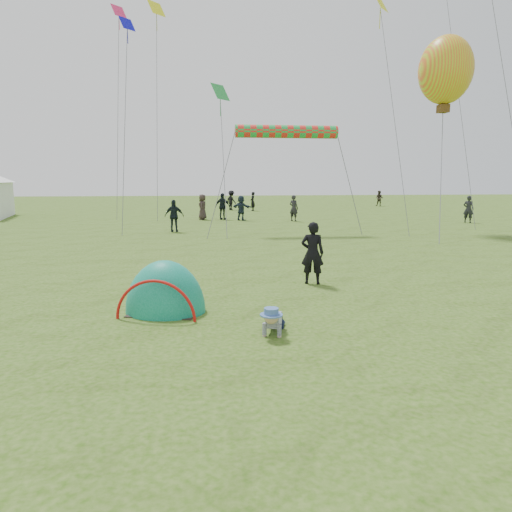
{
  "coord_description": "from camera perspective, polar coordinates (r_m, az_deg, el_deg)",
  "views": [
    {
      "loc": [
        -0.69,
        -7.38,
        2.74
      ],
      "look_at": [
        0.57,
        2.82,
        1.0
      ],
      "focal_mm": 32.0,
      "sensor_mm": 36.0,
      "label": 1
    }
  ],
  "objects": [
    {
      "name": "diamond_kite_2",
      "position": [
        29.27,
        15.31,
        28.25
      ],
      "size": [
        1.14,
        1.14,
        0.93
      ],
      "primitive_type": "plane",
      "rotation": [
        1.05,
        0.0,
        0.79
      ],
      "color": "yellow"
    },
    {
      "name": "standing_adult",
      "position": [
        12.04,
        7.07,
        0.37
      ],
      "size": [
        0.69,
        0.55,
        1.65
      ],
      "primitive_type": "imported",
      "rotation": [
        0.0,
        0.0,
        2.85
      ],
      "color": "black",
      "rests_on": "ground"
    },
    {
      "name": "crowd_person_12",
      "position": [
        31.91,
        25.02,
        5.32
      ],
      "size": [
        0.74,
        0.72,
        1.71
      ],
      "primitive_type": "imported",
      "rotation": [
        0.0,
        0.0,
        2.4
      ],
      "color": "black",
      "rests_on": "ground"
    },
    {
      "name": "crawling_toddler",
      "position": [
        8.18,
        2.16,
        -7.92
      ],
      "size": [
        0.71,
        0.85,
        0.55
      ],
      "primitive_type": null,
      "rotation": [
        0.0,
        0.0,
        -0.32
      ],
      "color": "black",
      "rests_on": "ground"
    },
    {
      "name": "diamond_kite_3",
      "position": [
        26.51,
        -4.49,
        19.77
      ],
      "size": [
        1.09,
        1.09,
        0.89
      ],
      "primitive_type": "plane",
      "rotation": [
        1.05,
        0.0,
        0.79
      ],
      "color": "green"
    },
    {
      "name": "crowd_person_2",
      "position": [
        31.31,
        -4.19,
        6.2
      ],
      "size": [
        1.14,
        0.86,
        1.8
      ],
      "primitive_type": "imported",
      "rotation": [
        0.0,
        0.0,
        2.68
      ],
      "color": "black",
      "rests_on": "ground"
    },
    {
      "name": "crowd_person_0",
      "position": [
        30.18,
        4.74,
        5.99
      ],
      "size": [
        0.73,
        0.73,
        1.71
      ],
      "primitive_type": "imported",
      "rotation": [
        0.0,
        0.0,
        2.38
      ],
      "color": "#242327",
      "rests_on": "ground"
    },
    {
      "name": "crowd_person_5",
      "position": [
        30.67,
        -1.87,
        6.02
      ],
      "size": [
        1.48,
        1.38,
        1.66
      ],
      "primitive_type": "imported",
      "rotation": [
        0.0,
        0.0,
        2.42
      ],
      "color": "#212E3F",
      "rests_on": "ground"
    },
    {
      "name": "balloon_kite",
      "position": [
        26.89,
        22.59,
        20.24
      ],
      "size": [
        2.71,
        2.71,
        3.79
      ],
      "primitive_type": null,
      "color": "#BAD11B"
    },
    {
      "name": "diamond_kite_4",
      "position": [
        29.39,
        -15.82,
        26.15
      ],
      "size": [
        0.88,
        0.88,
        0.72
      ],
      "primitive_type": "plane",
      "rotation": [
        1.05,
        0.0,
        0.79
      ],
      "color": "#0B0ABB"
    },
    {
      "name": "popup_tent",
      "position": [
        9.81,
        -11.21,
        -6.8
      ],
      "size": [
        1.97,
        1.76,
        2.17
      ],
      "primitive_type": "ellipsoid",
      "rotation": [
        0.0,
        0.0,
        -0.25
      ],
      "color": "#027550",
      "rests_on": "ground"
    },
    {
      "name": "crowd_person_9",
      "position": [
        40.98,
        -3.11,
        6.97
      ],
      "size": [
        1.18,
        1.29,
        1.74
      ],
      "primitive_type": "imported",
      "rotation": [
        0.0,
        0.0,
        2.21
      ],
      "color": "black",
      "rests_on": "ground"
    },
    {
      "name": "diamond_kite_8",
      "position": [
        37.72,
        -12.36,
        28.01
      ],
      "size": [
        1.28,
        1.28,
        1.04
      ],
      "primitive_type": "plane",
      "rotation": [
        1.05,
        0.0,
        0.79
      ],
      "color": "yellow"
    },
    {
      "name": "ground",
      "position": [
        7.9,
        -1.62,
        -10.68
      ],
      "size": [
        140.0,
        140.0,
        0.0
      ],
      "primitive_type": "plane",
      "color": "#244F09"
    },
    {
      "name": "crowd_person_8",
      "position": [
        24.22,
        -10.19,
        4.95
      ],
      "size": [
        1.01,
        0.47,
        1.68
      ],
      "primitive_type": "imported",
      "rotation": [
        0.0,
        0.0,
        3.08
      ],
      "color": "black",
      "rests_on": "ground"
    },
    {
      "name": "crowd_person_7",
      "position": [
        48.57,
        15.17,
        6.96
      ],
      "size": [
        0.97,
        0.93,
        1.58
      ],
      "primitive_type": "imported",
      "rotation": [
        0.0,
        0.0,
        5.65
      ],
      "color": "#383027",
      "rests_on": "ground"
    },
    {
      "name": "rainbow_tube_kite",
      "position": [
        23.65,
        3.85,
        15.25
      ],
      "size": [
        5.15,
        0.64,
        0.64
      ],
      "primitive_type": "cylinder",
      "rotation": [
        0.0,
        1.57,
        0.0
      ],
      "color": "red"
    },
    {
      "name": "crowd_person_10",
      "position": [
        31.37,
        -6.71,
        6.1
      ],
      "size": [
        0.68,
        0.92,
        1.72
      ],
      "primitive_type": "imported",
      "rotation": [
        0.0,
        0.0,
        4.54
      ],
      "color": "#352927",
      "rests_on": "ground"
    },
    {
      "name": "crowd_person_6",
      "position": [
        39.95,
        -0.43,
        6.84
      ],
      "size": [
        0.58,
        0.7,
        1.64
      ],
      "primitive_type": "imported",
      "rotation": [
        0.0,
        0.0,
        4.35
      ],
      "color": "black",
      "rests_on": "ground"
    },
    {
      "name": "diamond_kite_0",
      "position": [
        39.22,
        -16.8,
        27.26
      ],
      "size": [
        1.1,
        1.1,
        0.9
      ],
      "primitive_type": "plane",
      "rotation": [
        1.05,
        0.0,
        0.79
      ],
      "color": "#ED2462"
    }
  ]
}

